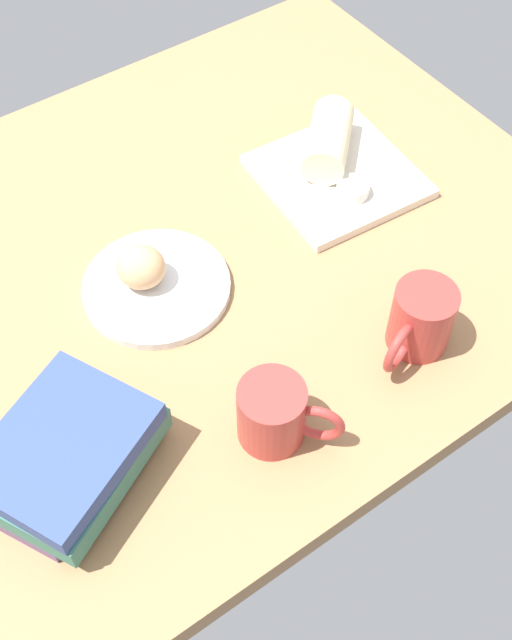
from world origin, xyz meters
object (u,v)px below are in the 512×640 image
square_plate (338,176)px  book_stack (66,455)px  scone_pastry (141,267)px  second_mug (420,320)px  sauce_cup (353,189)px  coffee_mug (275,413)px  round_plate (157,287)px  breakfast_wrap (328,140)px

square_plate → book_stack: 62.10cm
scone_pastry → second_mug: (25.21, -29.49, 0.59)cm
scone_pastry → book_stack: bearing=-137.6°
sauce_cup → square_plate: bearing=76.8°
scone_pastry → coffee_mug: size_ratio=0.61×
square_plate → round_plate: bearing=-175.6°
second_mug → sauce_cup: bearing=68.9°
second_mug → square_plate: bearing=70.2°
breakfast_wrap → coffee_mug: coffee_mug is taller
sauce_cup → coffee_mug: size_ratio=0.44×
scone_pastry → sauce_cup: 35.37cm
round_plate → breakfast_wrap: breakfast_wrap is taller
round_plate → sauce_cup: (33.89, -2.26, 1.99)cm
square_plate → book_stack: bearing=-159.9°
scone_pastry → sauce_cup: scone_pastry is taller
sauce_cup → coffee_mug: bearing=-142.4°
square_plate → breakfast_wrap: size_ratio=1.64×
coffee_mug → second_mug: size_ratio=0.87×
round_plate → coffee_mug: bearing=-89.5°
square_plate → breakfast_wrap: bearing=76.8°
scone_pastry → coffee_mug: bearing=-87.2°
sauce_cup → second_mug: size_ratio=0.38×
scone_pastry → square_plate: (36.30, 1.20, -3.69)cm
book_stack → coffee_mug: bearing=-22.5°
scone_pastry → coffee_mug: 29.78cm
round_plate → book_stack: 29.91cm
coffee_mug → second_mug: (23.76, 0.25, 0.37)cm
scone_pastry → square_plate: 36.50cm
square_plate → second_mug: bearing=-109.8°
second_mug → coffee_mug: bearing=-179.4°
square_plate → second_mug: 32.92cm
round_plate → book_stack: book_stack is taller
round_plate → breakfast_wrap: size_ratio=1.52×
round_plate → book_stack: (-23.17, -18.53, 3.82)cm
square_plate → sauce_cup: sauce_cup is taller
scone_pastry → second_mug: 38.81cm
round_plate → square_plate: (35.06, 2.73, 0.10)cm
round_plate → square_plate: square_plate is taller
round_plate → second_mug: second_mug is taller
breakfast_wrap → book_stack: bearing=69.0°
square_plate → coffee_mug: 46.76cm
round_plate → square_plate: bearing=4.4°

